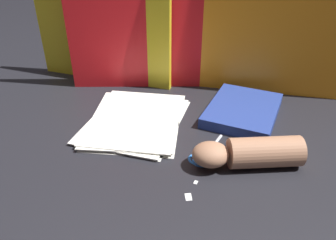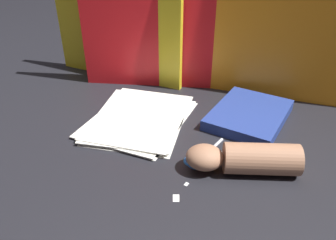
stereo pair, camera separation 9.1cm
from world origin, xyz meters
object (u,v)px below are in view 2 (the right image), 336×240
(book_closed, at_px, (249,115))
(scissors, at_px, (203,157))
(hand_forearm, at_px, (245,158))
(paper_stack, at_px, (140,118))

(book_closed, bearing_deg, scissors, -112.13)
(scissors, xyz_separation_m, hand_forearm, (0.11, -0.02, 0.03))
(paper_stack, xyz_separation_m, scissors, (0.23, -0.13, -0.00))
(paper_stack, xyz_separation_m, hand_forearm, (0.34, -0.15, 0.03))
(scissors, bearing_deg, hand_forearm, -10.84)
(paper_stack, height_order, book_closed, book_closed)
(book_closed, height_order, scissors, book_closed)
(book_closed, distance_m, hand_forearm, 0.26)
(paper_stack, relative_size, hand_forearm, 1.31)
(paper_stack, height_order, scissors, paper_stack)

